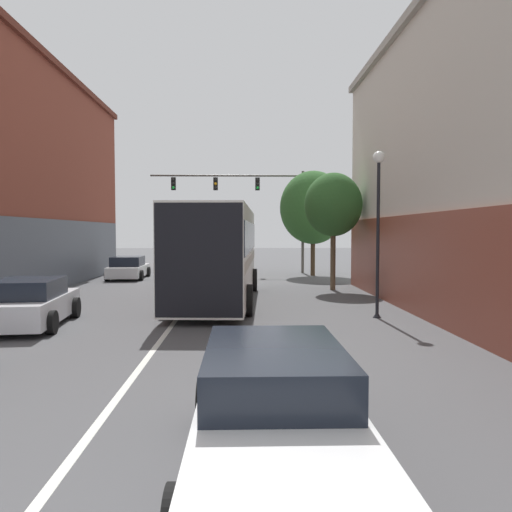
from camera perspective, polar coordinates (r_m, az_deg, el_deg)
lane_center_line at (r=18.81m, az=-7.66°, el=-5.30°), size 0.14×46.60×0.01m
bus at (r=18.89m, az=-4.38°, el=0.71°), size 3.20×10.72×3.50m
hatchback_foreground at (r=5.61m, az=2.25°, el=-17.76°), size 1.92×4.57×1.38m
parked_car_left_near at (r=15.32m, az=-24.46°, el=-4.97°), size 2.33×4.24×1.34m
parked_car_left_mid at (r=28.98m, az=-14.38°, el=-1.35°), size 2.12×4.15×1.26m
traffic_signal_gantry at (r=31.89m, az=-0.56°, el=6.84°), size 9.76×0.36×6.50m
street_lamp at (r=15.65m, az=13.79°, el=4.72°), size 0.36×0.36×5.08m
street_tree_near at (r=22.89m, az=8.83°, el=5.78°), size 2.61×2.35×5.30m
street_tree_far at (r=30.22m, az=6.54°, el=5.52°), size 3.98×3.58×6.29m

